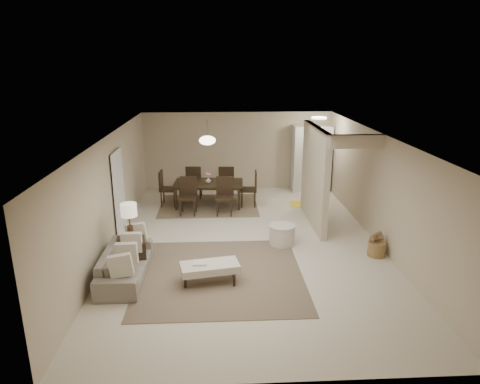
{
  "coord_description": "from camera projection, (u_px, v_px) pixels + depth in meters",
  "views": [
    {
      "loc": [
        -0.62,
        -9.08,
        4.01
      ],
      "look_at": [
        -0.12,
        0.62,
        1.05
      ],
      "focal_mm": 32.0,
      "sensor_mm": 36.0,
      "label": 1
    }
  ],
  "objects": [
    {
      "name": "living_rug",
      "position": [
        221.0,
        274.0,
        8.41
      ],
      "size": [
        3.2,
        3.2,
        0.01
      ],
      "primitive_type": "cube",
      "color": "brown",
      "rests_on": "floor"
    },
    {
      "name": "vase",
      "position": [
        208.0,
        180.0,
        12.22
      ],
      "size": [
        0.19,
        0.19,
        0.15
      ],
      "primitive_type": "imported",
      "rotation": [
        0.0,
        0.0,
        -0.33
      ],
      "color": "white",
      "rests_on": "dining_table"
    },
    {
      "name": "partition",
      "position": [
        315.0,
        176.0,
        10.79
      ],
      "size": [
        0.15,
        2.5,
        2.5
      ],
      "primitive_type": "cube",
      "color": "#C4B394",
      "rests_on": "floor"
    },
    {
      "name": "pantry_cabinet",
      "position": [
        311.0,
        159.0,
        13.65
      ],
      "size": [
        1.2,
        0.55,
        2.1
      ],
      "primitive_type": "cube",
      "color": "silver",
      "rests_on": "floor"
    },
    {
      "name": "floor",
      "position": [
        247.0,
        243.0,
        9.88
      ],
      "size": [
        9.0,
        9.0,
        0.0
      ],
      "primitive_type": "plane",
      "color": "beige",
      "rests_on": "ground"
    },
    {
      "name": "side_table",
      "position": [
        132.0,
        253.0,
        8.66
      ],
      "size": [
        0.64,
        0.64,
        0.6
      ],
      "primitive_type": "cube",
      "rotation": [
        0.0,
        0.0,
        0.21
      ],
      "color": "black",
      "rests_on": "floor"
    },
    {
      "name": "round_pouf",
      "position": [
        282.0,
        235.0,
        9.75
      ],
      "size": [
        0.6,
        0.6,
        0.46
      ],
      "primitive_type": "cylinder",
      "color": "beige",
      "rests_on": "floor"
    },
    {
      "name": "right_wall",
      "position": [
        379.0,
        189.0,
        9.66
      ],
      "size": [
        0.0,
        9.0,
        9.0
      ],
      "primitive_type": "plane",
      "rotation": [
        1.57,
        0.0,
        -1.57
      ],
      "color": "#C4B394",
      "rests_on": "floor"
    },
    {
      "name": "flush_light",
      "position": [
        319.0,
        118.0,
        12.33
      ],
      "size": [
        0.44,
        0.44,
        0.05
      ],
      "primitive_type": "cylinder",
      "color": "white",
      "rests_on": "ceiling"
    },
    {
      "name": "sofa",
      "position": [
        125.0,
        263.0,
        8.24
      ],
      "size": [
        1.98,
        0.78,
        0.58
      ],
      "primitive_type": "imported",
      "rotation": [
        0.0,
        0.0,
        1.57
      ],
      "color": "gray",
      "rests_on": "floor"
    },
    {
      "name": "dining_rug",
      "position": [
        209.0,
        205.0,
        12.45
      ],
      "size": [
        2.8,
        2.1,
        0.01
      ],
      "primitive_type": "cube",
      "color": "#746248",
      "rests_on": "floor"
    },
    {
      "name": "yellow_mat",
      "position": [
        307.0,
        204.0,
        12.57
      ],
      "size": [
        0.99,
        0.63,
        0.01
      ],
      "primitive_type": "cube",
      "rotation": [
        0.0,
        0.0,
        -0.05
      ],
      "color": "yellow",
      "rests_on": "floor"
    },
    {
      "name": "left_wall",
      "position": [
        110.0,
        194.0,
        9.36
      ],
      "size": [
        0.0,
        9.0,
        9.0
      ],
      "primitive_type": "plane",
      "rotation": [
        1.57,
        0.0,
        1.57
      ],
      "color": "#C4B394",
      "rests_on": "floor"
    },
    {
      "name": "dining_chairs",
      "position": [
        208.0,
        189.0,
        12.3
      ],
      "size": [
        2.79,
        2.09,
        1.03
      ],
      "color": "black",
      "rests_on": "dining_rug"
    },
    {
      "name": "doorway",
      "position": [
        119.0,
        195.0,
        10.0
      ],
      "size": [
        0.04,
        0.9,
        2.04
      ],
      "primitive_type": "cube",
      "color": "black",
      "rests_on": "floor"
    },
    {
      "name": "table_lamp",
      "position": [
        129.0,
        213.0,
        8.41
      ],
      "size": [
        0.32,
        0.32,
        0.76
      ],
      "color": "#4A3520",
      "rests_on": "side_table"
    },
    {
      "name": "ceiling",
      "position": [
        247.0,
        136.0,
        9.15
      ],
      "size": [
        9.0,
        9.0,
        0.0
      ],
      "primitive_type": "plane",
      "rotation": [
        3.14,
        0.0,
        0.0
      ],
      "color": "white",
      "rests_on": "back_wall"
    },
    {
      "name": "pendant_light",
      "position": [
        207.0,
        140.0,
        11.89
      ],
      "size": [
        0.46,
        0.46,
        0.71
      ],
      "color": "#4A3520",
      "rests_on": "ceiling"
    },
    {
      "name": "ottoman_bench",
      "position": [
        210.0,
        268.0,
        8.03
      ],
      "size": [
        1.16,
        0.69,
        0.39
      ],
      "rotation": [
        0.0,
        0.0,
        0.19
      ],
      "color": "beige",
      "rests_on": "living_rug"
    },
    {
      "name": "back_wall",
      "position": [
        237.0,
        151.0,
        13.81
      ],
      "size": [
        6.0,
        0.0,
        6.0
      ],
      "primitive_type": "plane",
      "rotation": [
        1.57,
        0.0,
        0.0
      ],
      "color": "#C4B394",
      "rests_on": "floor"
    },
    {
      "name": "dining_table",
      "position": [
        209.0,
        194.0,
        12.35
      ],
      "size": [
        2.03,
        1.22,
        0.69
      ],
      "primitive_type": "imported",
      "rotation": [
        0.0,
        0.0,
        -0.06
      ],
      "color": "black",
      "rests_on": "dining_rug"
    },
    {
      "name": "wicker_basket",
      "position": [
        376.0,
        249.0,
        9.19
      ],
      "size": [
        0.45,
        0.45,
        0.32
      ],
      "primitive_type": "cylinder",
      "rotation": [
        0.0,
        0.0,
        0.24
      ],
      "color": "brown",
      "rests_on": "floor"
    }
  ]
}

